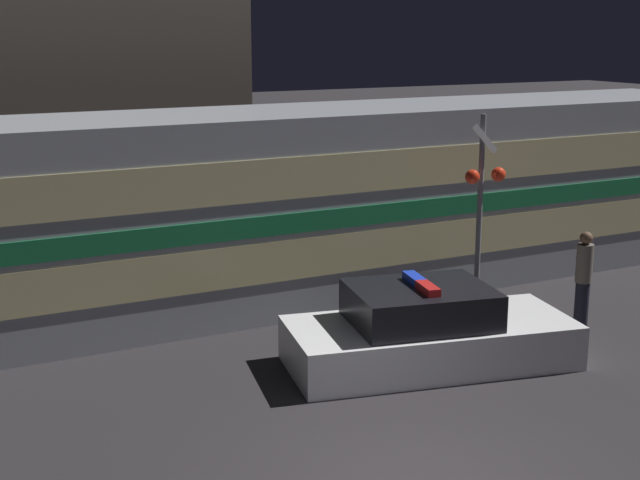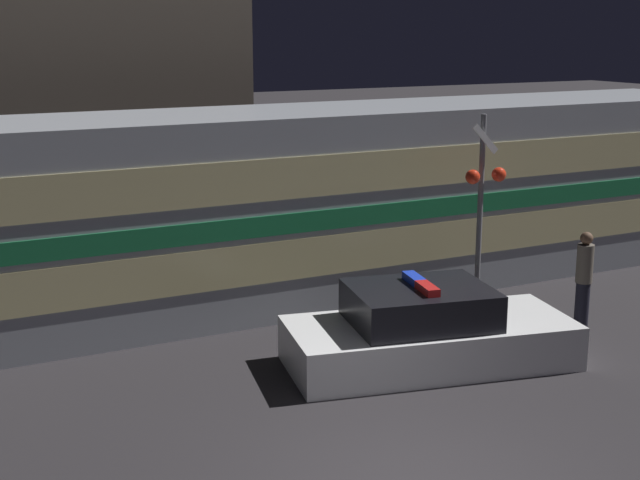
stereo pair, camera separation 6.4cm
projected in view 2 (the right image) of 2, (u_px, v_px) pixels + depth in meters
The scene contains 5 objects.
train at pixel (228, 211), 16.75m from camera, with size 23.50×3.02×3.69m.
police_car at pixel (427, 333), 14.04m from camera, with size 4.79×2.78×1.41m.
pedestrian at pixel (584, 279), 15.71m from camera, with size 0.29×0.29×1.74m.
crossing_signal_near at pixel (483, 193), 16.37m from camera, with size 0.86×0.32×3.69m.
building_left at pixel (27, 96), 22.32m from camera, with size 9.84×5.86×7.07m.
Camera 2 is at (-5.31, -8.00, 5.23)m, focal length 50.00 mm.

